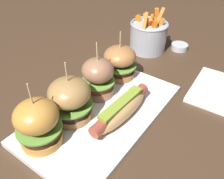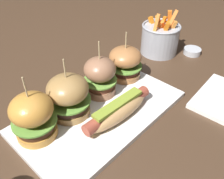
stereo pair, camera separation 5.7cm
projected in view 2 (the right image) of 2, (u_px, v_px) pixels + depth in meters
name	position (u px, v px, depth m)	size (l,w,h in m)	color
ground_plane	(101.00, 114.00, 0.58)	(3.00, 3.00, 0.00)	#422D1E
platter_main	(101.00, 112.00, 0.58)	(0.40, 0.23, 0.01)	white
hot_dog	(118.00, 110.00, 0.54)	(0.19, 0.06, 0.05)	tan
slider_far_left	(33.00, 116.00, 0.48)	(0.09, 0.09, 0.15)	#C38435
slider_center_left	(68.00, 95.00, 0.54)	(0.10, 0.10, 0.15)	#9D7541
slider_center_right	(100.00, 76.00, 0.60)	(0.08, 0.08, 0.15)	#936448
slider_far_right	(125.00, 62.00, 0.66)	(0.09, 0.09, 0.14)	#A56A3B
fries_bucket	(160.00, 38.00, 0.80)	(0.13, 0.13, 0.15)	#A8AAB2
sauce_ramekin	(192.00, 51.00, 0.81)	(0.06, 0.06, 0.02)	#B7BABF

